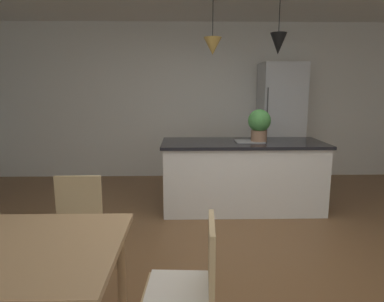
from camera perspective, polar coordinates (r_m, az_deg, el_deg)
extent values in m
cube|color=brown|center=(3.28, 5.00, -18.66)|extent=(10.00, 8.40, 0.04)
cube|color=white|center=(6.12, 1.86, 8.31)|extent=(10.00, 0.12, 2.70)
cylinder|color=tan|center=(2.50, -11.79, -19.00)|extent=(0.06, 0.06, 0.71)
cube|color=tan|center=(2.92, -19.28, -13.27)|extent=(0.40, 0.40, 0.04)
cube|color=white|center=(2.90, -19.32, -12.64)|extent=(0.36, 0.36, 0.03)
cube|color=tan|center=(3.00, -18.50, -7.88)|extent=(0.38, 0.03, 0.42)
cylinder|color=tan|center=(2.82, -16.62, -19.03)|extent=(0.04, 0.04, 0.41)
cylinder|color=tan|center=(2.93, -23.40, -18.37)|extent=(0.04, 0.04, 0.41)
cylinder|color=tan|center=(3.11, -14.95, -16.02)|extent=(0.04, 0.04, 0.41)
cylinder|color=tan|center=(3.21, -21.09, -15.57)|extent=(0.04, 0.04, 0.41)
cube|color=tan|center=(2.07, -2.19, -23.03)|extent=(0.42, 0.42, 0.04)
cube|color=white|center=(2.05, -2.20, -22.22)|extent=(0.38, 0.38, 0.03)
cube|color=tan|center=(1.95, 3.29, -17.48)|extent=(0.05, 0.38, 0.42)
cylinder|color=tan|center=(3.40, -29.53, -14.76)|extent=(0.04, 0.04, 0.41)
cube|color=white|center=(4.52, 8.38, -4.22)|extent=(2.02, 0.78, 0.88)
cube|color=black|center=(4.43, 8.53, 1.29)|extent=(2.08, 0.84, 0.04)
cube|color=gray|center=(4.44, 9.67, 1.61)|extent=(0.36, 0.30, 0.01)
cube|color=silver|center=(5.97, 14.57, 4.53)|extent=(0.70, 0.64, 1.99)
cylinder|color=#4C4C4C|center=(5.56, 12.45, 4.21)|extent=(0.02, 0.02, 1.20)
cylinder|color=black|center=(4.41, 3.53, 21.80)|extent=(0.01, 0.01, 0.51)
cone|color=olive|center=(4.36, 3.48, 17.19)|extent=(0.22, 0.22, 0.21)
cylinder|color=black|center=(4.56, 14.51, 21.51)|extent=(0.01, 0.01, 0.45)
cone|color=black|center=(4.50, 14.30, 17.08)|extent=(0.20, 0.20, 0.26)
cylinder|color=#8C664C|center=(4.46, 11.18, 2.50)|extent=(0.20, 0.20, 0.15)
sphere|color=#478C42|center=(4.44, 11.27, 5.03)|extent=(0.29, 0.29, 0.29)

